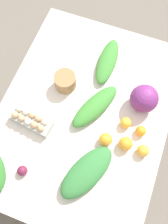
# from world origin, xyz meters

# --- Properties ---
(ground_plane) EXTENTS (8.00, 8.00, 0.00)m
(ground_plane) POSITION_xyz_m (0.00, 0.00, 0.00)
(ground_plane) COLOR #70665B
(dining_table) EXTENTS (1.44, 1.07, 0.72)m
(dining_table) POSITION_xyz_m (0.00, 0.00, 0.65)
(dining_table) COLOR silver
(dining_table) RESTS_ON ground_plane
(cabbage_purple) EXTENTS (0.18, 0.18, 0.18)m
(cabbage_purple) POSITION_xyz_m (0.19, -0.33, 0.81)
(cabbage_purple) COLOR #7A2D75
(cabbage_purple) RESTS_ON dining_table
(egg_carton) EXTENTS (0.14, 0.28, 0.09)m
(egg_carton) POSITION_xyz_m (-0.17, 0.29, 0.77)
(egg_carton) COLOR #B7B7B2
(egg_carton) RESTS_ON dining_table
(paper_bag) EXTENTS (0.14, 0.14, 0.11)m
(paper_bag) POSITION_xyz_m (0.15, 0.19, 0.78)
(paper_bag) COLOR #997047
(paper_bag) RESTS_ON dining_table
(greens_bunch_kale) EXTENTS (0.37, 0.14, 0.07)m
(greens_bunch_kale) POSITION_xyz_m (0.40, -0.02, 0.76)
(greens_bunch_kale) COLOR #3D8433
(greens_bunch_kale) RESTS_ON dining_table
(greens_bunch_chard) EXTENTS (0.42, 0.31, 0.09)m
(greens_bunch_chard) POSITION_xyz_m (-0.35, -0.15, 0.77)
(greens_bunch_chard) COLOR #337538
(greens_bunch_chard) RESTS_ON dining_table
(greens_bunch_dandelion) EXTENTS (0.40, 0.28, 0.08)m
(greens_bunch_dandelion) POSITION_xyz_m (0.05, -0.06, 0.77)
(greens_bunch_dandelion) COLOR #3D8433
(greens_bunch_dandelion) RESTS_ON dining_table
(beet_root) EXTENTS (0.06, 0.06, 0.06)m
(beet_root) POSITION_xyz_m (-0.47, 0.21, 0.75)
(beet_root) COLOR maroon
(beet_root) RESTS_ON dining_table
(orange_0) EXTENTS (0.07, 0.07, 0.07)m
(orange_0) POSITION_xyz_m (0.02, -0.27, 0.76)
(orange_0) COLOR #F9A833
(orange_0) RESTS_ON dining_table
(orange_1) EXTENTS (0.08, 0.08, 0.08)m
(orange_1) POSITION_xyz_m (-0.11, -0.31, 0.77)
(orange_1) COLOR orange
(orange_1) RESTS_ON dining_table
(orange_2) EXTENTS (0.07, 0.07, 0.07)m
(orange_2) POSITION_xyz_m (-0.00, -0.37, 0.76)
(orange_2) COLOR orange
(orange_2) RESTS_ON dining_table
(orange_3) EXTENTS (0.07, 0.07, 0.07)m
(orange_3) POSITION_xyz_m (-0.12, -0.42, 0.76)
(orange_3) COLOR #F9A833
(orange_3) RESTS_ON dining_table
(orange_4) EXTENTS (0.08, 0.08, 0.08)m
(orange_4) POSITION_xyz_m (-0.13, -0.19, 0.76)
(orange_4) COLOR orange
(orange_4) RESTS_ON dining_table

